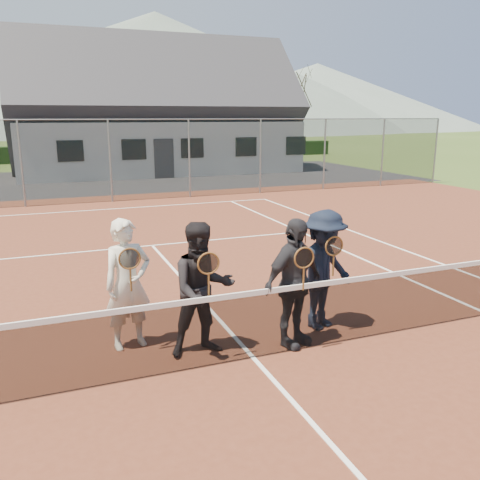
{
  "coord_description": "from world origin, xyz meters",
  "views": [
    {
      "loc": [
        -2.4,
        -5.65,
        3.14
      ],
      "look_at": [
        0.4,
        1.5,
        1.25
      ],
      "focal_mm": 38.0,
      "sensor_mm": 36.0,
      "label": 1
    }
  ],
  "objects": [
    {
      "name": "tree_e",
      "position": [
        18.0,
        33.0,
        5.79
      ],
      "size": [
        3.2,
        3.2,
        7.77
      ],
      "color": "#351F13",
      "rests_on": "ground"
    },
    {
      "name": "tennis_net",
      "position": [
        0.0,
        0.0,
        0.54
      ],
      "size": [
        11.68,
        0.08,
        1.1
      ],
      "color": "slate",
      "rests_on": "ground"
    },
    {
      "name": "player_d",
      "position": [
        1.35,
        0.57,
        0.92
      ],
      "size": [
        1.32,
        1.02,
        1.8
      ],
      "color": "black",
      "rests_on": "court_surface"
    },
    {
      "name": "tarmac_carpark",
      "position": [
        -4.0,
        20.0,
        0.01
      ],
      "size": [
        40.0,
        12.0,
        0.01
      ],
      "primitive_type": "cube",
      "color": "black",
      "rests_on": "ground"
    },
    {
      "name": "tree_d",
      "position": [
        12.0,
        33.0,
        5.79
      ],
      "size": [
        3.2,
        3.2,
        7.77
      ],
      "color": "#362513",
      "rests_on": "ground"
    },
    {
      "name": "player_c",
      "position": [
        0.67,
        0.19,
        0.92
      ],
      "size": [
        1.14,
        0.79,
        1.8
      ],
      "color": "#25252A",
      "rests_on": "court_surface"
    },
    {
      "name": "hill_east",
      "position": [
        55.0,
        95.0,
        7.0
      ],
      "size": [
        90.0,
        90.0,
        14.0
      ],
      "primitive_type": "cone",
      "color": "slate",
      "rests_on": "ground"
    },
    {
      "name": "ground",
      "position": [
        0.0,
        20.0,
        0.0
      ],
      "size": [
        220.0,
        220.0,
        0.0
      ],
      "primitive_type": "plane",
      "color": "#344A1A",
      "rests_on": "ground"
    },
    {
      "name": "player_b",
      "position": [
        -0.56,
        0.4,
        0.92
      ],
      "size": [
        0.88,
        0.69,
        1.8
      ],
      "color": "black",
      "rests_on": "court_surface"
    },
    {
      "name": "perimeter_fence",
      "position": [
        0.0,
        13.5,
        1.52
      ],
      "size": [
        30.07,
        0.07,
        3.02
      ],
      "color": "slate",
      "rests_on": "ground"
    },
    {
      "name": "tree_c",
      "position": [
        2.0,
        33.0,
        5.79
      ],
      "size": [
        3.2,
        3.2,
        7.77
      ],
      "color": "#342312",
      "rests_on": "ground"
    },
    {
      "name": "hedge_row",
      "position": [
        0.0,
        32.0,
        0.55
      ],
      "size": [
        40.0,
        1.2,
        1.1
      ],
      "primitive_type": "cube",
      "color": "black",
      "rests_on": "ground"
    },
    {
      "name": "clubhouse",
      "position": [
        4.0,
        24.0,
        3.99
      ],
      "size": [
        15.6,
        8.2,
        7.7
      ],
      "color": "silver",
      "rests_on": "ground"
    },
    {
      "name": "court_markings",
      "position": [
        0.0,
        0.0,
        0.02
      ],
      "size": [
        11.03,
        23.83,
        0.01
      ],
      "color": "white",
      "rests_on": "court_surface"
    },
    {
      "name": "player_a",
      "position": [
        -1.44,
        0.97,
        0.92
      ],
      "size": [
        0.74,
        0.57,
        1.8
      ],
      "color": "silver",
      "rests_on": "court_surface"
    },
    {
      "name": "court_surface",
      "position": [
        0.0,
        0.0,
        0.01
      ],
      "size": [
        30.0,
        30.0,
        0.02
      ],
      "primitive_type": "cube",
      "color": "#562819",
      "rests_on": "ground"
    },
    {
      "name": "hill_centre",
      "position": [
        20.0,
        95.0,
        11.0
      ],
      "size": [
        120.0,
        120.0,
        22.0
      ],
      "primitive_type": "cone",
      "color": "#586A5F",
      "rests_on": "ground"
    }
  ]
}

